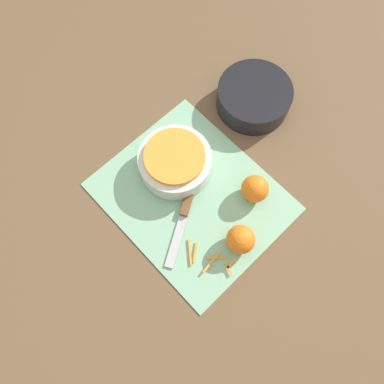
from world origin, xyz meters
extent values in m
plane|color=brown|center=(0.00, 0.00, 0.00)|extent=(4.00, 4.00, 0.00)
cube|color=#84B793|center=(0.00, 0.00, 0.00)|extent=(0.45, 0.38, 0.01)
cylinder|color=silver|center=(-0.09, 0.02, 0.04)|extent=(0.19, 0.19, 0.06)
cylinder|color=orange|center=(-0.09, 0.02, 0.07)|extent=(0.15, 0.15, 0.02)
cylinder|color=black|center=(-0.08, 0.32, 0.03)|extent=(0.20, 0.20, 0.07)
cube|color=brown|center=(0.00, -0.01, 0.01)|extent=(0.07, 0.09, 0.02)
cube|color=#B2B2B7|center=(0.06, -0.11, 0.01)|extent=(0.09, 0.12, 0.00)
sphere|color=orange|center=(0.10, 0.12, 0.04)|extent=(0.07, 0.07, 0.07)
sphere|color=orange|center=(0.17, 0.00, 0.04)|extent=(0.07, 0.07, 0.07)
cube|color=orange|center=(0.11, -0.09, 0.01)|extent=(0.03, 0.04, 0.00)
cube|color=orange|center=(0.16, -0.07, 0.01)|extent=(0.04, 0.04, 0.00)
cube|color=#F09936|center=(0.10, -0.10, 0.01)|extent=(0.05, 0.04, 0.00)
cube|color=orange|center=(0.16, -0.08, 0.01)|extent=(0.01, 0.06, 0.00)
cube|color=orange|center=(0.20, -0.06, 0.01)|extent=(0.03, 0.02, 0.00)
cube|color=orange|center=(0.19, -0.05, 0.01)|extent=(0.01, 0.04, 0.00)
camera|label=1|loc=(0.23, -0.22, 0.92)|focal=35.00mm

